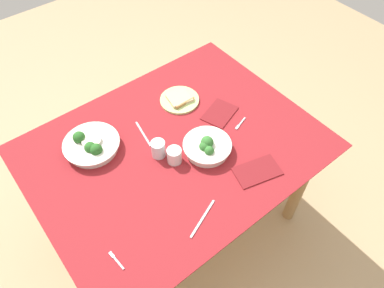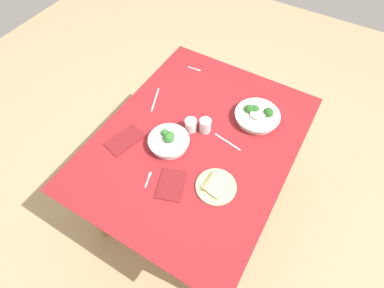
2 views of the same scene
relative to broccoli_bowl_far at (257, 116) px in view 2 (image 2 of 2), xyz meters
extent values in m
plane|color=tan|center=(0.32, -0.24, -0.79)|extent=(6.00, 6.00, 0.00)
cube|color=maroon|center=(0.32, -0.24, -0.03)|extent=(1.39, 1.08, 0.01)
cube|color=#9E7547|center=(0.32, -0.24, -0.05)|extent=(1.34, 1.05, 0.02)
cylinder|color=#9E7547|center=(-0.25, -0.66, -0.42)|extent=(0.07, 0.07, 0.72)
cylinder|color=#9E7547|center=(0.90, -0.66, -0.42)|extent=(0.07, 0.07, 0.72)
cylinder|color=#9E7547|center=(-0.25, 0.19, -0.42)|extent=(0.07, 0.07, 0.72)
cylinder|color=#9E7547|center=(0.90, 0.19, -0.42)|extent=(0.07, 0.07, 0.72)
cylinder|color=silver|center=(0.00, 0.00, -0.01)|extent=(0.24, 0.24, 0.04)
cylinder|color=silver|center=(0.00, 0.00, 0.01)|extent=(0.27, 0.27, 0.01)
sphere|color=#286023|center=(-0.02, -0.03, 0.02)|extent=(0.06, 0.06, 0.06)
sphere|color=#286023|center=(-0.03, 0.05, 0.03)|extent=(0.06, 0.06, 0.06)
sphere|color=#286023|center=(0.00, -0.06, 0.02)|extent=(0.06, 0.06, 0.06)
cylinder|color=beige|center=(0.01, 0.00, 0.03)|extent=(0.09, 0.09, 0.01)
cylinder|color=silver|center=(0.43, -0.36, -0.01)|extent=(0.21, 0.21, 0.04)
cylinder|color=silver|center=(0.43, -0.36, 0.02)|extent=(0.24, 0.24, 0.01)
sphere|color=#33702D|center=(0.43, -0.35, 0.03)|extent=(0.06, 0.06, 0.06)
sphere|color=#33702D|center=(0.41, -0.40, 0.03)|extent=(0.05, 0.05, 0.05)
sphere|color=#33702D|center=(0.41, -0.36, 0.02)|extent=(0.06, 0.06, 0.06)
cylinder|color=#B7D684|center=(0.54, 0.00, -0.02)|extent=(0.21, 0.21, 0.01)
cube|color=#CCB284|center=(0.54, 0.00, -0.01)|extent=(0.14, 0.13, 0.02)
cube|color=#9E703D|center=(0.54, -0.05, -0.01)|extent=(0.12, 0.01, 0.02)
cylinder|color=silver|center=(0.27, -0.31, 0.01)|extent=(0.07, 0.07, 0.08)
cylinder|color=silver|center=(0.24, -0.23, 0.01)|extent=(0.07, 0.07, 0.09)
cube|color=#B7B7BC|center=(-0.20, -0.57, -0.03)|extent=(0.01, 0.07, 0.00)
cube|color=#B7B7BC|center=(-0.20, -0.52, -0.03)|extent=(0.02, 0.03, 0.00)
cube|color=#B7B7BC|center=(0.70, -0.32, -0.03)|extent=(0.07, 0.03, 0.00)
cube|color=#B7B7BC|center=(0.65, -0.34, -0.03)|extent=(0.03, 0.02, 0.00)
cube|color=#B7B7BC|center=(0.25, -0.07, -0.03)|extent=(0.04, 0.18, 0.00)
cube|color=#B7B7BC|center=(0.18, -0.62, -0.03)|extent=(0.19, 0.08, 0.00)
cube|color=maroon|center=(0.64, -0.21, -0.03)|extent=(0.22, 0.19, 0.01)
cube|color=maroon|center=(0.54, -0.60, -0.03)|extent=(0.24, 0.18, 0.01)
camera|label=1|loc=(-0.30, -1.16, 1.37)|focal=34.02mm
camera|label=2|loc=(1.22, 0.26, 1.38)|focal=28.04mm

